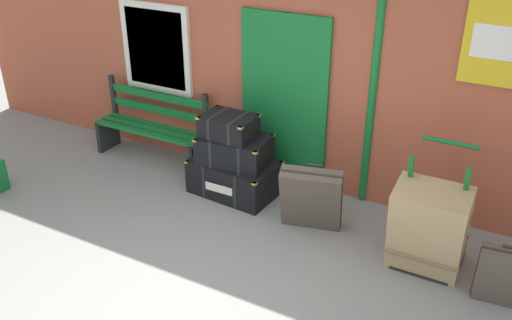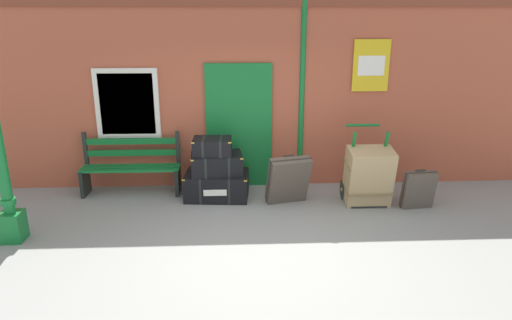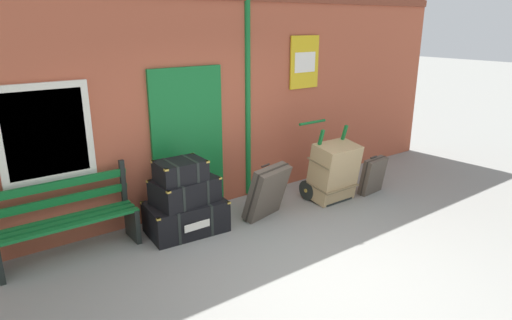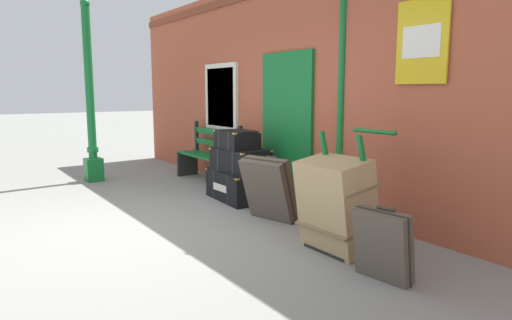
% 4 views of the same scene
% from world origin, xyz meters
% --- Properties ---
extents(ground_plane, '(60.00, 60.00, 0.00)m').
position_xyz_m(ground_plane, '(0.00, 0.00, 0.00)').
color(ground_plane, gray).
extents(brick_facade, '(10.40, 0.35, 3.20)m').
position_xyz_m(brick_facade, '(-0.02, 2.60, 1.60)').
color(brick_facade, '#AD5138').
rests_on(brick_facade, ground).
extents(platform_bench, '(1.60, 0.43, 1.01)m').
position_xyz_m(platform_bench, '(-1.97, 2.16, 0.44)').
color(platform_bench, '#146B2D').
rests_on(platform_bench, ground).
extents(steamer_trunk_base, '(1.06, 0.73, 0.43)m').
position_xyz_m(steamer_trunk_base, '(-0.55, 1.88, 0.21)').
color(steamer_trunk_base, black).
rests_on(steamer_trunk_base, ground).
extents(steamer_trunk_middle, '(0.85, 0.61, 0.33)m').
position_xyz_m(steamer_trunk_middle, '(-0.55, 1.88, 0.58)').
color(steamer_trunk_middle, black).
rests_on(steamer_trunk_middle, steamer_trunk_base).
extents(steamer_trunk_top, '(0.62, 0.46, 0.27)m').
position_xyz_m(steamer_trunk_top, '(-0.61, 1.86, 0.87)').
color(steamer_trunk_top, black).
rests_on(steamer_trunk_top, steamer_trunk_middle).
extents(porters_trolley, '(0.71, 0.69, 1.18)m').
position_xyz_m(porters_trolley, '(1.80, 1.66, 0.27)').
color(porters_trolley, black).
rests_on(porters_trolley, ground).
extents(large_brown_trunk, '(0.70, 0.57, 0.94)m').
position_xyz_m(large_brown_trunk, '(1.80, 1.48, 0.47)').
color(large_brown_trunk, tan).
rests_on(large_brown_trunk, ground).
extents(suitcase_caramel, '(0.51, 0.28, 0.62)m').
position_xyz_m(suitcase_caramel, '(2.53, 1.30, 0.30)').
color(suitcase_caramel, '#51473D').
rests_on(suitcase_caramel, ground).
extents(suitcase_oxblood, '(0.72, 0.55, 0.79)m').
position_xyz_m(suitcase_oxblood, '(0.57, 1.57, 0.39)').
color(suitcase_oxblood, '#51473D').
rests_on(suitcase_oxblood, ground).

